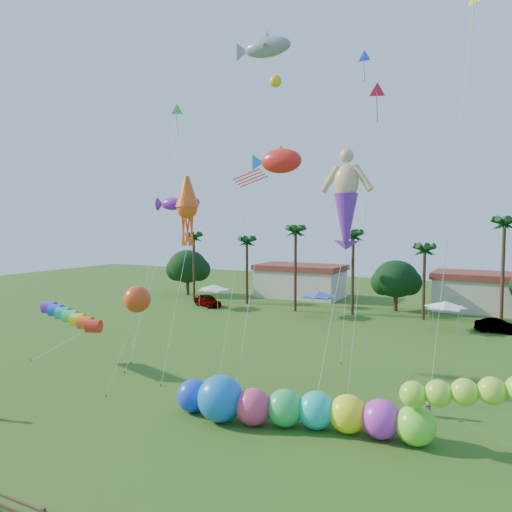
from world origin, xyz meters
The scene contains 21 objects.
ground centered at (0.00, 0.00, 0.00)m, with size 160.00×160.00×0.00m, color #285116.
tree_line centered at (3.57, 44.00, 4.28)m, with size 69.46×8.91×11.00m.
buildings_row centered at (-3.09, 50.00, 2.00)m, with size 35.00×7.00×4.00m.
tent_row centered at (-6.00, 36.33, 2.75)m, with size 31.00×4.00×0.60m.
car_a centered at (-21.57, 36.76, 0.77)m, with size 1.83×4.55×1.55m, color #4C4C54.
car_b centered at (12.74, 37.49, 0.69)m, with size 1.46×4.19×1.38m, color #4C4C54.
spectator_b centered at (10.20, 11.64, 0.86)m, with size 0.83×0.65×1.72m, color #A19C86.
caterpillar_inflatable centered at (4.55, 6.70, 1.09)m, with size 12.76×4.65×2.60m.
blue_ball centered at (-2.05, 6.00, 0.96)m, with size 1.93×1.93×1.93m, color blue.
rainbow_tube centered at (-14.43, 8.55, 3.53)m, with size 8.88×2.18×4.03m.
green_worm centered at (10.23, 7.19, 2.72)m, with size 9.60×2.06×3.49m.
orange_ball_kite centered at (-6.95, 6.85, 6.19)m, with size 2.55×2.54×7.06m.
merman_kite centered at (5.30, 11.54, 12.06)m, with size 2.72×4.52×14.96m.
fish_kite centered at (0.48, 12.61, 15.14)m, with size 4.43×4.98×16.05m.
shark_kite centered at (-2.98, 17.41, 24.43)m, with size 5.39×7.19×25.37m.
squid_kite centered at (-6.62, 11.88, 12.10)m, with size 2.09×4.30×14.51m.
lobster_kite centered at (-9.92, 14.51, 12.55)m, with size 3.78×5.90×13.28m.
delta_kite_red centered at (5.95, 15.68, 19.34)m, with size 1.21×4.38×20.31m.
delta_kite_yellow centered at (11.50, 16.94, 24.36)m, with size 2.12×3.59×25.52m.
delta_kite_green centered at (-10.92, 16.36, 19.92)m, with size 1.90×4.94×20.92m.
delta_kite_blue centered at (2.67, 23.88, 24.17)m, with size 1.20×4.76×25.32m.
Camera 1 is at (14.71, -17.46, 11.18)m, focal length 35.00 mm.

